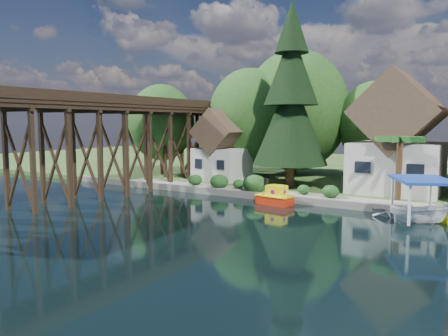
{
  "coord_description": "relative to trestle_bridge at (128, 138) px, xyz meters",
  "views": [
    {
      "loc": [
        14.51,
        -26.04,
        6.83
      ],
      "look_at": [
        -5.46,
        6.0,
        2.87
      ],
      "focal_mm": 35.0,
      "sensor_mm": 36.0,
      "label": 1
    }
  ],
  "objects": [
    {
      "name": "ground",
      "position": [
        16.0,
        -5.17,
        -5.35
      ],
      "size": [
        140.0,
        140.0,
        0.0
      ],
      "primitive_type": "plane",
      "color": "black",
      "rests_on": "ground"
    },
    {
      "name": "bank",
      "position": [
        16.0,
        28.83,
        -5.1
      ],
      "size": [
        140.0,
        52.0,
        0.5
      ],
      "primitive_type": "cube",
      "color": "#305220",
      "rests_on": "ground"
    },
    {
      "name": "seawall",
      "position": [
        20.0,
        2.83,
        -5.04
      ],
      "size": [
        60.0,
        0.4,
        0.62
      ],
      "primitive_type": "cube",
      "color": "slate",
      "rests_on": "ground"
    },
    {
      "name": "promenade",
      "position": [
        22.0,
        4.13,
        -4.82
      ],
      "size": [
        50.0,
        2.6,
        0.06
      ],
      "primitive_type": "cube",
      "color": "gray",
      "rests_on": "bank"
    },
    {
      "name": "trestle_bridge",
      "position": [
        0.0,
        0.0,
        0.0
      ],
      "size": [
        4.12,
        44.18,
        9.3
      ],
      "color": "black",
      "rests_on": "ground"
    },
    {
      "name": "house_left",
      "position": [
        23.0,
        10.83,
        -0.21
      ],
      "size": [
        7.64,
        8.64,
        11.02
      ],
      "color": "beige",
      "rests_on": "bank"
    },
    {
      "name": "shed",
      "position": [
        5.0,
        9.33,
        -1.52
      ],
      "size": [
        5.09,
        5.4,
        7.85
      ],
      "color": "beige",
      "rests_on": "bank"
    },
    {
      "name": "bg_trees",
      "position": [
        17.0,
        16.08,
        1.94
      ],
      "size": [
        49.9,
        13.3,
        10.57
      ],
      "color": "#382314",
      "rests_on": "bank"
    },
    {
      "name": "shrubs",
      "position": [
        11.4,
        4.09,
        -4.12
      ],
      "size": [
        15.76,
        2.47,
        1.7
      ],
      "color": "#153914",
      "rests_on": "bank"
    },
    {
      "name": "conifer",
      "position": [
        13.43,
        8.46,
        3.77
      ],
      "size": [
        7.27,
        7.27,
        17.89
      ],
      "color": "#382314",
      "rests_on": "bank"
    },
    {
      "name": "palm_tree",
      "position": [
        23.93,
        6.3,
        -0.03
      ],
      "size": [
        4.95,
        4.95,
        5.52
      ],
      "color": "#382314",
      "rests_on": "bank"
    },
    {
      "name": "tugboat",
      "position": [
        15.14,
        1.49,
        -4.7
      ],
      "size": [
        3.16,
        2.01,
        2.16
      ],
      "color": "#B6220C",
      "rests_on": "ground"
    },
    {
      "name": "boat_white_a",
      "position": [
        24.95,
        1.73,
        -4.93
      ],
      "size": [
        4.79,
        4.17,
        0.83
      ],
      "primitive_type": "imported",
      "rotation": [
        0.0,
        0.0,
        1.18
      ],
      "color": "white",
      "rests_on": "ground"
    },
    {
      "name": "boat_canopy",
      "position": [
        26.45,
        0.47,
        -4.02
      ],
      "size": [
        5.01,
        5.74,
        3.09
      ],
      "color": "white",
      "rests_on": "ground"
    },
    {
      "name": "boat_yellow",
      "position": [
        27.97,
        1.49,
        -4.76
      ],
      "size": [
        2.5,
        2.24,
        1.18
      ],
      "primitive_type": "imported",
      "rotation": [
        0.0,
        0.0,
        1.72
      ],
      "color": "yellow",
      "rests_on": "ground"
    }
  ]
}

